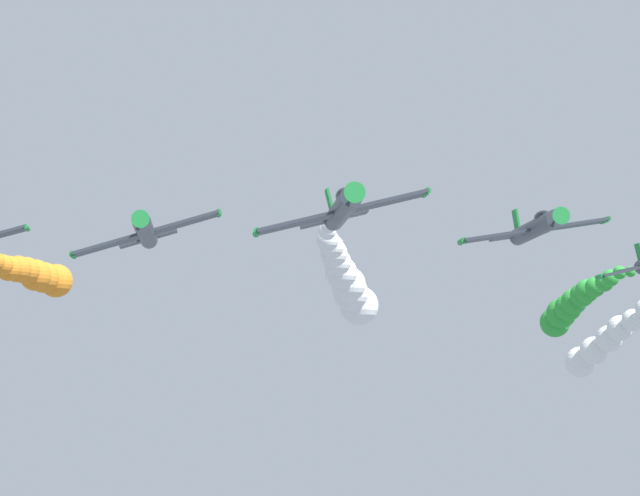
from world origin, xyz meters
name	(u,v)px	position (x,y,z in m)	size (l,w,h in m)	color
airplane_lead	(342,208)	(0.56, 19.34, 70.49)	(9.36, 10.35, 3.16)	#333842
smoke_trail_lead	(348,283)	(-1.87, -0.02, 68.25)	(5.56, 18.19, 5.34)	white
airplane_left_inner	(536,227)	(-12.66, 8.36, 71.08)	(9.50, 10.35, 2.77)	#333842
airplane_right_inner	(145,231)	(11.33, 7.42, 70.72)	(9.25, 10.35, 3.37)	#333842
smoke_trail_left_outer	(571,306)	(-24.61, -24.75, 68.49)	(2.81, 22.89, 4.80)	green
smoke_trail_right_outer	(32,274)	(22.05, -21.31, 70.66)	(5.79, 17.98, 2.98)	orange
smoke_trail_trailing	(613,337)	(-33.20, -39.32, 66.42)	(7.22, 26.21, 9.09)	white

